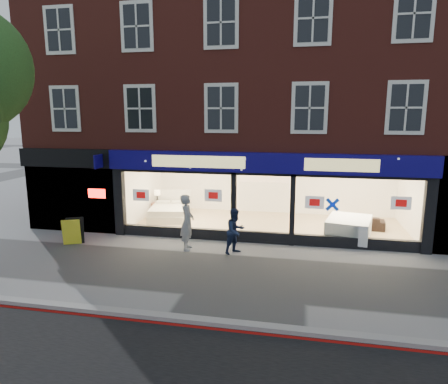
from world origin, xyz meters
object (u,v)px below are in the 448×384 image
(display_bed, at_px, (169,211))
(mattress_stack, at_px, (349,228))
(pedestrian_grey, at_px, (187,222))
(a_board, at_px, (73,231))
(pedestrian_blue, at_px, (235,231))
(sofa, at_px, (361,222))

(display_bed, bearing_deg, mattress_stack, -19.91)
(display_bed, relative_size, pedestrian_grey, 1.15)
(a_board, bearing_deg, mattress_stack, -10.11)
(display_bed, height_order, mattress_stack, display_bed)
(mattress_stack, xyz_separation_m, pedestrian_blue, (-3.87, -2.21, 0.30))
(mattress_stack, distance_m, sofa, 1.52)
(sofa, distance_m, pedestrian_grey, 7.13)
(display_bed, height_order, sofa, display_bed)
(sofa, relative_size, pedestrian_grey, 0.94)
(display_bed, xyz_separation_m, pedestrian_blue, (3.55, -3.55, 0.36))
(pedestrian_blue, bearing_deg, mattress_stack, -22.81)
(display_bed, distance_m, mattress_stack, 7.54)
(a_board, height_order, pedestrian_blue, pedestrian_blue)
(display_bed, relative_size, sofa, 1.22)
(a_board, bearing_deg, pedestrian_grey, -20.24)
(a_board, xyz_separation_m, pedestrian_grey, (4.17, 0.29, 0.48))
(sofa, distance_m, pedestrian_blue, 5.75)
(sofa, bearing_deg, pedestrian_blue, 44.51)
(a_board, xyz_separation_m, pedestrian_blue, (5.85, 0.25, 0.29))
(pedestrian_grey, xyz_separation_m, pedestrian_blue, (1.68, -0.05, -0.19))
(display_bed, distance_m, pedestrian_blue, 5.04)
(display_bed, distance_m, sofa, 8.02)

